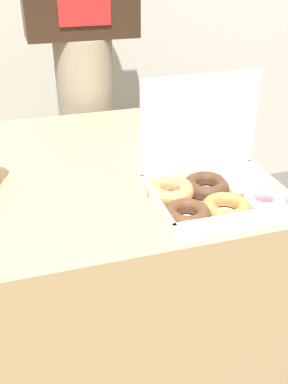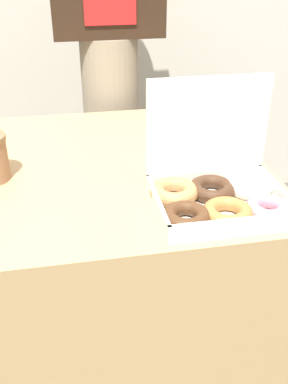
{
  "view_description": "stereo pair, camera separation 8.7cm",
  "coord_description": "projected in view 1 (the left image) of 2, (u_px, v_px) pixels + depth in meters",
  "views": [
    {
      "loc": [
        -0.19,
        -1.05,
        1.28
      ],
      "look_at": [
        0.05,
        -0.28,
        0.83
      ],
      "focal_mm": 42.0,
      "sensor_mm": 36.0,
      "label": 1
    },
    {
      "loc": [
        -0.1,
        -1.07,
        1.28
      ],
      "look_at": [
        0.05,
        -0.28,
        0.83
      ],
      "focal_mm": 42.0,
      "sensor_mm": 36.0,
      "label": 2
    }
  ],
  "objects": [
    {
      "name": "person_customer",
      "position": [
        82.0,
        35.0,
        1.55
      ],
      "size": [
        0.38,
        0.21,
        1.81
      ],
      "color": "gray",
      "rests_on": "ground_plane"
    },
    {
      "name": "ground_plane",
      "position": [
        108.0,
        365.0,
        1.55
      ],
      "size": [
        14.0,
        14.0,
        0.0
      ],
      "primitive_type": "plane",
      "color": "#4C4742"
    },
    {
      "name": "donut_box",
      "position": [
        213.0,
        187.0,
        0.99
      ],
      "size": [
        0.31,
        0.25,
        0.26
      ],
      "color": "white",
      "rests_on": "table"
    },
    {
      "name": "table",
      "position": [
        103.0,
        279.0,
        1.36
      ],
      "size": [
        0.81,
        0.81,
        0.76
      ],
      "color": "tan",
      "rests_on": "ground_plane"
    }
  ]
}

